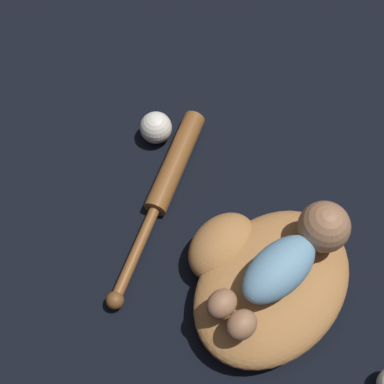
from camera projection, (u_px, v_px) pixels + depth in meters
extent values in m
plane|color=black|center=(258.00, 286.00, 1.12)|extent=(6.00, 6.00, 0.00)
ellipsoid|color=#A8703D|center=(272.00, 286.00, 1.07)|extent=(0.39, 0.30, 0.10)
ellipsoid|color=#A8703D|center=(222.00, 246.00, 1.11)|extent=(0.18, 0.14, 0.10)
ellipsoid|color=#6693B2|center=(278.00, 270.00, 0.99)|extent=(0.19, 0.13, 0.08)
sphere|color=#936647|center=(324.00, 227.00, 1.02)|extent=(0.10, 0.10, 0.10)
ellipsoid|color=#936647|center=(222.00, 304.00, 0.97)|extent=(0.07, 0.06, 0.05)
ellipsoid|color=#936647|center=(242.00, 325.00, 0.95)|extent=(0.07, 0.06, 0.05)
cylinder|color=brown|center=(176.00, 162.00, 1.23)|extent=(0.27, 0.13, 0.05)
cylinder|color=brown|center=(136.00, 253.00, 1.13)|extent=(0.21, 0.08, 0.02)
sphere|color=brown|center=(115.00, 300.00, 1.08)|extent=(0.04, 0.04, 0.04)
sphere|color=silver|center=(156.00, 128.00, 1.27)|extent=(0.08, 0.08, 0.08)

